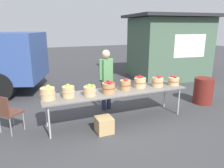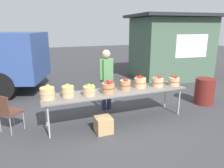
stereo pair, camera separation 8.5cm
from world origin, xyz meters
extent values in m
plane|color=#38383A|center=(0.00, 0.00, 0.00)|extent=(40.00, 40.00, 0.00)
cube|color=slate|center=(0.00, 0.00, 0.73)|extent=(3.50, 0.76, 0.03)
cylinder|color=#B2B2B7|center=(-1.63, -0.30, 0.36)|extent=(0.04, 0.04, 0.72)
cylinder|color=#B2B2B7|center=(1.63, -0.30, 0.36)|extent=(0.04, 0.04, 0.72)
cylinder|color=#B2B2B7|center=(-1.63, 0.30, 0.36)|extent=(0.04, 0.04, 0.72)
cylinder|color=#B2B2B7|center=(1.63, 0.30, 0.36)|extent=(0.04, 0.04, 0.72)
cylinder|color=tan|center=(-1.59, 0.02, 0.88)|extent=(0.31, 0.31, 0.25)
torus|color=tan|center=(-1.59, 0.02, 0.89)|extent=(0.33, 0.33, 0.01)
sphere|color=#9EC647|center=(-1.55, 0.13, 1.01)|extent=(0.07, 0.07, 0.07)
sphere|color=#9EC647|center=(-1.59, 0.02, 1.02)|extent=(0.07, 0.07, 0.07)
sphere|color=#9EC647|center=(-1.60, 0.02, 1.00)|extent=(0.08, 0.08, 0.08)
sphere|color=#8CB738|center=(-1.59, 0.00, 1.00)|extent=(0.07, 0.07, 0.07)
sphere|color=#8CB738|center=(-1.55, -0.05, 0.99)|extent=(0.07, 0.07, 0.07)
sphere|color=#8CB738|center=(-1.59, 0.02, 1.02)|extent=(0.07, 0.07, 0.07)
cylinder|color=tan|center=(-1.15, 0.00, 0.87)|extent=(0.26, 0.26, 0.24)
torus|color=tan|center=(-1.15, 0.00, 0.88)|extent=(0.28, 0.28, 0.01)
sphere|color=#9EC647|center=(-1.18, 0.02, 1.00)|extent=(0.07, 0.07, 0.07)
sphere|color=#7AA833|center=(-1.15, 0.01, 0.99)|extent=(0.08, 0.08, 0.08)
sphere|color=#8CB738|center=(-1.16, -0.03, 0.98)|extent=(0.07, 0.07, 0.07)
sphere|color=#9EC647|center=(-1.14, -0.10, 0.98)|extent=(0.07, 0.07, 0.07)
sphere|color=#7AA833|center=(-1.11, -0.06, 0.99)|extent=(0.08, 0.08, 0.08)
sphere|color=#8CB738|center=(-1.15, 0.00, 1.01)|extent=(0.08, 0.08, 0.08)
sphere|color=#9EC647|center=(-1.16, -0.01, 1.00)|extent=(0.07, 0.07, 0.07)
cylinder|color=tan|center=(-0.69, -0.07, 0.86)|extent=(0.27, 0.27, 0.21)
torus|color=tan|center=(-0.69, -0.07, 0.87)|extent=(0.29, 0.29, 0.01)
sphere|color=#9EC647|center=(-0.65, -0.02, 0.96)|extent=(0.07, 0.07, 0.07)
sphere|color=#9EC647|center=(-0.70, -0.07, 0.96)|extent=(0.07, 0.07, 0.07)
sphere|color=#7AA833|center=(-0.75, -0.02, 0.96)|extent=(0.07, 0.07, 0.07)
sphere|color=#8CB738|center=(-0.62, -0.12, 0.98)|extent=(0.08, 0.08, 0.08)
sphere|color=#8CB738|center=(-0.70, -0.07, 0.98)|extent=(0.08, 0.08, 0.08)
cylinder|color=#A87F51|center=(-0.24, -0.06, 0.87)|extent=(0.30, 0.30, 0.24)
torus|color=maroon|center=(-0.24, -0.06, 0.88)|extent=(0.32, 0.32, 0.01)
sphere|color=maroon|center=(-0.25, -0.16, 1.01)|extent=(0.08, 0.08, 0.08)
sphere|color=#B22319|center=(-0.30, -0.05, 0.99)|extent=(0.08, 0.08, 0.08)
sphere|color=maroon|center=(-0.22, 0.01, 1.01)|extent=(0.08, 0.08, 0.08)
sphere|color=maroon|center=(-0.26, -0.10, 0.98)|extent=(0.07, 0.07, 0.07)
sphere|color=#B22319|center=(-0.14, -0.12, 0.98)|extent=(0.07, 0.07, 0.07)
sphere|color=#B22319|center=(-0.17, -0.06, 1.01)|extent=(0.07, 0.07, 0.07)
sphere|color=#B22319|center=(-0.28, -0.09, 0.98)|extent=(0.06, 0.06, 0.06)
cylinder|color=#A87F51|center=(0.24, 0.03, 0.87)|extent=(0.26, 0.26, 0.24)
torus|color=maroon|center=(0.24, 0.03, 0.88)|extent=(0.28, 0.28, 0.01)
sphere|color=#B22319|center=(0.22, -0.04, 1.00)|extent=(0.07, 0.07, 0.07)
sphere|color=#B22319|center=(0.27, -0.01, 1.00)|extent=(0.07, 0.07, 0.07)
sphere|color=maroon|center=(0.23, 0.05, 0.99)|extent=(0.07, 0.07, 0.07)
sphere|color=#B22319|center=(0.23, 0.00, 0.99)|extent=(0.07, 0.07, 0.07)
cylinder|color=tan|center=(0.67, 0.07, 0.87)|extent=(0.30, 0.30, 0.25)
torus|color=maroon|center=(0.67, 0.07, 0.89)|extent=(0.32, 0.32, 0.01)
sphere|color=#B22319|center=(0.59, 0.13, 1.00)|extent=(0.08, 0.08, 0.08)
sphere|color=maroon|center=(0.62, 0.04, 1.01)|extent=(0.07, 0.07, 0.07)
sphere|color=#B22319|center=(0.68, 0.05, 0.99)|extent=(0.07, 0.07, 0.07)
sphere|color=#B22319|center=(0.70, 0.05, 0.98)|extent=(0.07, 0.07, 0.07)
sphere|color=#B22319|center=(0.71, 0.05, 1.01)|extent=(0.07, 0.07, 0.07)
sphere|color=maroon|center=(0.74, 0.16, 0.99)|extent=(0.07, 0.07, 0.07)
sphere|color=maroon|center=(0.71, 0.17, 1.02)|extent=(0.07, 0.07, 0.07)
cylinder|color=tan|center=(1.13, -0.02, 0.86)|extent=(0.28, 0.28, 0.23)
torus|color=maroon|center=(1.13, -0.02, 0.87)|extent=(0.30, 0.30, 0.01)
sphere|color=maroon|center=(1.18, 0.04, 0.98)|extent=(0.08, 0.08, 0.08)
sphere|color=#B22319|center=(1.16, 0.03, 0.98)|extent=(0.08, 0.08, 0.08)
sphere|color=maroon|center=(1.18, 0.03, 0.99)|extent=(0.08, 0.08, 0.08)
sphere|color=maroon|center=(1.04, -0.02, 0.96)|extent=(0.07, 0.07, 0.07)
sphere|color=maroon|center=(1.18, 0.01, 0.98)|extent=(0.08, 0.08, 0.08)
sphere|color=maroon|center=(1.22, -0.02, 0.99)|extent=(0.08, 0.08, 0.08)
sphere|color=maroon|center=(1.13, -0.06, 0.97)|extent=(0.07, 0.07, 0.07)
cylinder|color=tan|center=(1.60, -0.07, 0.85)|extent=(0.28, 0.28, 0.20)
torus|color=maroon|center=(1.60, -0.07, 0.86)|extent=(0.30, 0.30, 0.01)
sphere|color=#B22319|center=(1.61, -0.01, 0.97)|extent=(0.08, 0.08, 0.08)
sphere|color=#B22319|center=(1.68, -0.02, 0.95)|extent=(0.07, 0.07, 0.07)
sphere|color=maroon|center=(1.61, -0.12, 0.96)|extent=(0.08, 0.08, 0.08)
sphere|color=maroon|center=(1.59, 0.03, 0.95)|extent=(0.07, 0.07, 0.07)
cylinder|color=#262D4C|center=(0.10, 0.78, 0.40)|extent=(0.12, 0.12, 0.81)
cylinder|color=#262D4C|center=(-0.06, 0.74, 0.40)|extent=(0.12, 0.12, 0.81)
cube|color=#4C7F4C|center=(0.02, 0.76, 1.11)|extent=(0.35, 0.29, 0.61)
sphere|color=tan|center=(0.02, 0.76, 1.55)|extent=(0.22, 0.22, 0.22)
cylinder|color=#4C7F4C|center=(0.19, 0.81, 1.15)|extent=(0.08, 0.08, 0.54)
cylinder|color=#4C7F4C|center=(-0.15, 0.72, 1.15)|extent=(0.08, 0.08, 0.54)
cube|color=#334C8C|center=(-2.30, 3.54, 1.25)|extent=(2.39, 2.58, 1.60)
cube|color=black|center=(-1.49, 3.26, 1.57)|extent=(0.62, 1.68, 0.80)
cylinder|color=black|center=(-2.13, 4.49, 0.45)|extent=(0.94, 0.56, 0.90)
cylinder|color=black|center=(-2.76, 2.69, 0.45)|extent=(0.94, 0.56, 0.90)
cube|color=#47604C|center=(4.01, 3.42, 1.30)|extent=(3.25, 2.72, 2.60)
cube|color=#262628|center=(4.01, 3.42, 2.68)|extent=(3.80, 3.27, 0.12)
cube|color=white|center=(4.14, 2.22, 1.50)|extent=(1.40, 0.19, 0.90)
cube|color=brown|center=(-2.36, 0.35, 0.44)|extent=(0.56, 0.56, 0.04)
cube|color=brown|center=(-2.49, 0.23, 0.66)|extent=(0.29, 0.32, 0.40)
cylinder|color=gray|center=(-2.12, 0.34, 0.21)|extent=(0.02, 0.02, 0.42)
cylinder|color=gray|center=(-2.35, 0.59, 0.21)|extent=(0.02, 0.02, 0.42)
cylinder|color=gray|center=(-2.37, 0.11, 0.21)|extent=(0.02, 0.02, 0.42)
cylinder|color=gray|center=(-2.60, 0.36, 0.21)|extent=(0.02, 0.02, 0.42)
cylinder|color=maroon|center=(2.89, 0.11, 0.39)|extent=(0.56, 0.56, 0.77)
cube|color=tan|center=(-0.51, -0.47, 0.17)|extent=(0.35, 0.35, 0.35)
camera|label=1|loc=(-1.96, -4.41, 2.24)|focal=33.84mm
camera|label=2|loc=(-1.88, -4.44, 2.24)|focal=33.84mm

